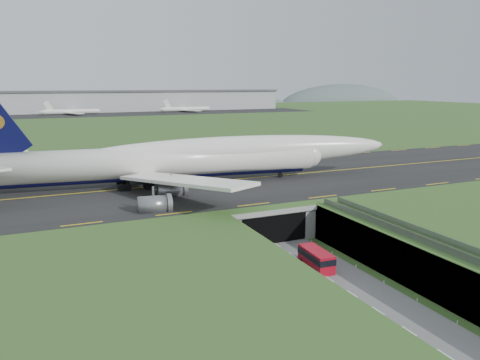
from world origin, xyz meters
name	(u,v)px	position (x,y,z in m)	size (l,w,h in m)	color
ground	(299,261)	(0.00, 0.00, 0.00)	(900.00, 900.00, 0.00)	#395A24
airfield_deck	(300,242)	(0.00, 0.00, 3.00)	(800.00, 800.00, 6.00)	gray
trench_road	(327,278)	(0.00, -7.50, 0.10)	(12.00, 75.00, 0.20)	slate
taxiway	(220,181)	(0.00, 33.00, 6.09)	(800.00, 44.00, 0.18)	black
tunnel_portal	(252,212)	(0.00, 16.71, 3.33)	(17.00, 22.30, 6.00)	gray
guideway	(458,259)	(11.00, -19.11, 5.32)	(3.00, 53.00, 7.05)	#A8A8A3
jumbo_jet	(191,159)	(-6.19, 33.12, 11.27)	(91.14, 58.94, 19.61)	white
shuttle_tram	(316,259)	(0.56, -3.79, 1.54)	(3.00, 6.95, 2.79)	#AE0B1C
cargo_terminal	(85,101)	(-0.16, 299.41, 13.96)	(320.00, 67.00, 15.60)	#B2B2B2
distant_hills	(138,114)	(64.38, 430.00, -4.00)	(700.00, 91.00, 60.00)	#546462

